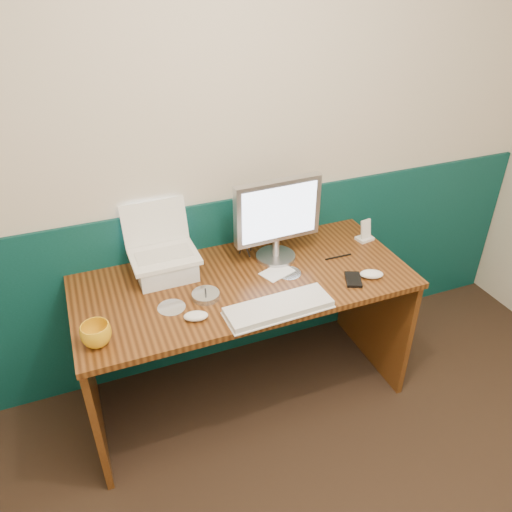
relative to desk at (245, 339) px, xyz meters
name	(u,v)px	position (x,y,z in m)	size (l,w,h in m)	color
back_wall	(249,149)	(0.17, 0.37, 0.88)	(3.50, 0.04, 2.50)	beige
wainscot	(251,276)	(0.17, 0.36, 0.12)	(3.48, 0.02, 1.00)	#073431
desk	(245,339)	(0.00, 0.00, 0.00)	(1.60, 0.70, 0.75)	#3A1D0A
laptop_riser	(165,267)	(-0.34, 0.17, 0.42)	(0.27, 0.23, 0.09)	silver
laptop	(162,235)	(-0.34, 0.17, 0.60)	(0.31, 0.24, 0.26)	white
monitor	(276,220)	(0.22, 0.12, 0.59)	(0.44, 0.13, 0.44)	#ADACB1
keyboard	(279,308)	(0.06, -0.28, 0.39)	(0.47, 0.16, 0.03)	silver
mouse_right	(372,274)	(0.57, -0.21, 0.39)	(0.11, 0.07, 0.04)	white
mouse_left	(196,316)	(-0.29, -0.20, 0.39)	(0.11, 0.06, 0.04)	white
mug	(96,335)	(-0.70, -0.21, 0.42)	(0.12, 0.12, 0.10)	gold
camcorder	(246,235)	(0.09, 0.22, 0.48)	(0.10, 0.14, 0.22)	silver
cd_spindle	(206,295)	(-0.21, -0.07, 0.39)	(0.12, 0.12, 0.03)	#AEB7BE
cd_loose_a	(172,307)	(-0.37, -0.08, 0.38)	(0.12, 0.12, 0.00)	silver
cd_loose_b	(288,273)	(0.22, -0.03, 0.38)	(0.12, 0.12, 0.00)	silver
pen	(338,257)	(0.51, 0.01, 0.38)	(0.01, 0.01, 0.14)	black
papers	(277,272)	(0.17, 0.00, 0.38)	(0.16, 0.10, 0.00)	white
dock	(364,238)	(0.73, 0.11, 0.38)	(0.09, 0.06, 0.02)	white
music_player	(366,229)	(0.73, 0.11, 0.44)	(0.06, 0.01, 0.10)	white
pda	(353,279)	(0.48, -0.20, 0.38)	(0.07, 0.12, 0.01)	black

